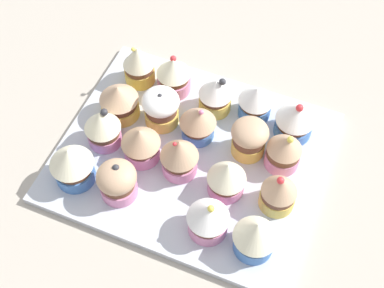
% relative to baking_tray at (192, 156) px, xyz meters
% --- Properties ---
extents(ground_plane, '(1.80, 1.80, 0.03)m').
position_rel_baking_tray_xyz_m(ground_plane, '(0.00, 0.00, -0.02)').
color(ground_plane, '#B2A899').
extents(baking_tray, '(0.34, 0.41, 0.01)m').
position_rel_baking_tray_xyz_m(baking_tray, '(0.00, 0.00, 0.00)').
color(baking_tray, silver).
rests_on(baking_tray, ground_plane).
extents(cupcake_0, '(0.06, 0.06, 0.07)m').
position_rel_baking_tray_xyz_m(cupcake_0, '(-0.11, -0.14, 0.04)').
color(cupcake_0, '#477AC6').
rests_on(cupcake_0, baking_tray).
extents(cupcake_1, '(0.05, 0.05, 0.08)m').
position_rel_baking_tray_xyz_m(cupcake_1, '(-0.03, -0.15, 0.04)').
color(cupcake_1, '#EFC651').
rests_on(cupcake_1, baking_tray).
extents(cupcake_2, '(0.05, 0.05, 0.07)m').
position_rel_baking_tray_xyz_m(cupcake_2, '(0.04, -0.13, 0.04)').
color(cupcake_2, pink).
rests_on(cupcake_2, baking_tray).
extents(cupcake_3, '(0.06, 0.06, 0.07)m').
position_rel_baking_tray_xyz_m(cupcake_3, '(0.10, -0.13, 0.04)').
color(cupcake_3, '#477AC6').
rests_on(cupcake_3, baking_tray).
extents(cupcake_4, '(0.06, 0.06, 0.07)m').
position_rel_baking_tray_xyz_m(cupcake_4, '(-0.11, -0.07, 0.04)').
color(cupcake_4, pink).
rests_on(cupcake_4, baking_tray).
extents(cupcake_5, '(0.06, 0.06, 0.07)m').
position_rel_baking_tray_xyz_m(cupcake_5, '(-0.04, -0.07, 0.04)').
color(cupcake_5, pink).
rests_on(cupcake_5, baking_tray).
extents(cupcake_6, '(0.06, 0.06, 0.07)m').
position_rel_baking_tray_xyz_m(cupcake_6, '(0.04, -0.08, 0.04)').
color(cupcake_6, '#EFC651').
rests_on(cupcake_6, baking_tray).
extents(cupcake_7, '(0.06, 0.06, 0.06)m').
position_rel_baking_tray_xyz_m(cupcake_7, '(0.11, -0.06, 0.04)').
color(cupcake_7, '#477AC6').
rests_on(cupcake_7, baking_tray).
extents(cupcake_8, '(0.06, 0.06, 0.08)m').
position_rel_baking_tray_xyz_m(cupcake_8, '(-0.03, 0.01, 0.05)').
color(cupcake_8, pink).
rests_on(cupcake_8, baking_tray).
extents(cupcake_9, '(0.06, 0.06, 0.07)m').
position_rel_baking_tray_xyz_m(cupcake_9, '(0.04, 0.01, 0.04)').
color(cupcake_9, '#477AC6').
rests_on(cupcake_9, baking_tray).
extents(cupcake_10, '(0.05, 0.05, 0.07)m').
position_rel_baking_tray_xyz_m(cupcake_10, '(0.10, -0.00, 0.04)').
color(cupcake_10, '#EFC651').
rests_on(cupcake_10, baking_tray).
extents(cupcake_11, '(0.06, 0.06, 0.07)m').
position_rel_baking_tray_xyz_m(cupcake_11, '(-0.10, 0.08, 0.04)').
color(cupcake_11, pink).
rests_on(cupcake_11, baking_tray).
extents(cupcake_12, '(0.06, 0.06, 0.07)m').
position_rel_baking_tray_xyz_m(cupcake_12, '(-0.03, 0.07, 0.04)').
color(cupcake_12, pink).
rests_on(cupcake_12, baking_tray).
extents(cupcake_13, '(0.06, 0.06, 0.07)m').
position_rel_baking_tray_xyz_m(cupcake_13, '(0.04, 0.07, 0.04)').
color(cupcake_13, '#EFC651').
rests_on(cupcake_13, baking_tray).
extents(cupcake_14, '(0.06, 0.06, 0.08)m').
position_rel_baking_tray_xyz_m(cupcake_14, '(0.11, 0.08, 0.04)').
color(cupcake_14, pink).
rests_on(cupcake_14, baking_tray).
extents(cupcake_15, '(0.07, 0.07, 0.08)m').
position_rel_baking_tray_xyz_m(cupcake_15, '(-0.11, 0.15, 0.05)').
color(cupcake_15, '#477AC6').
rests_on(cupcake_15, baking_tray).
extents(cupcake_16, '(0.06, 0.06, 0.08)m').
position_rel_baking_tray_xyz_m(cupcake_16, '(-0.03, 0.14, 0.04)').
color(cupcake_16, pink).
rests_on(cupcake_16, baking_tray).
extents(cupcake_17, '(0.06, 0.06, 0.07)m').
position_rel_baking_tray_xyz_m(cupcake_17, '(0.03, 0.14, 0.04)').
color(cupcake_17, '#EFC651').
rests_on(cupcake_17, baking_tray).
extents(cupcake_18, '(0.05, 0.05, 0.08)m').
position_rel_baking_tray_xyz_m(cupcake_18, '(0.11, 0.14, 0.05)').
color(cupcake_18, '#EFC651').
rests_on(cupcake_18, baking_tray).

